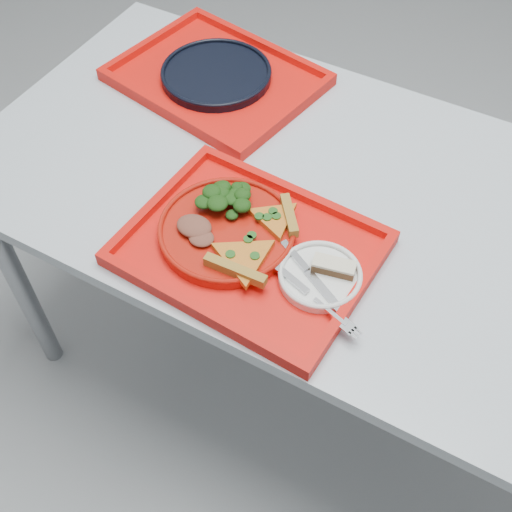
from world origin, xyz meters
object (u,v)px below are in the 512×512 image
at_px(tray_far, 217,80).
at_px(navy_plate, 216,75).
at_px(dinner_plate, 227,231).
at_px(dessert_bar, 334,266).
at_px(tray_main, 250,251).

height_order(tray_far, navy_plate, navy_plate).
bearing_deg(dinner_plate, dessert_bar, 2.94).
xyz_separation_m(tray_far, navy_plate, (0.00, 0.00, 0.01)).
xyz_separation_m(tray_far, dessert_bar, (0.49, -0.39, 0.03)).
xyz_separation_m(tray_far, dinner_plate, (0.27, -0.40, 0.02)).
height_order(dinner_plate, navy_plate, dinner_plate).
bearing_deg(navy_plate, tray_far, 0.00).
height_order(tray_far, dinner_plate, dinner_plate).
relative_size(navy_plate, dessert_bar, 3.17).
xyz_separation_m(navy_plate, dessert_bar, (0.49, -0.39, 0.02)).
distance_m(tray_main, dessert_bar, 0.17).
relative_size(tray_main, tray_far, 1.00).
bearing_deg(dessert_bar, dinner_plate, 170.79).
height_order(dinner_plate, dessert_bar, dessert_bar).
bearing_deg(navy_plate, dessert_bar, -39.02).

